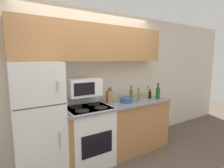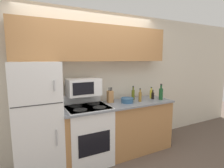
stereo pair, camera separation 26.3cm
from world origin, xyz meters
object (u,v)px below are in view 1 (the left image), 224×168
at_px(refrigerator, 38,123).
at_px(knife_block, 109,97).
at_px(bottle_vinegar, 139,96).
at_px(microwave, 84,87).
at_px(bottle_soy_sauce, 150,95).
at_px(bowl, 126,100).
at_px(bottle_cooking_spray, 148,93).
at_px(bottle_olive_oil, 131,94).
at_px(bottle_wine_green, 158,93).
at_px(stove, 89,135).

distance_m(refrigerator, knife_block, 1.23).
relative_size(knife_block, bottle_vinegar, 1.13).
xyz_separation_m(microwave, bottle_soy_sauce, (1.33, -0.15, -0.24)).
height_order(refrigerator, bowl, refrigerator).
bearing_deg(bottle_vinegar, bowl, 172.57).
relative_size(bottle_vinegar, bottle_cooking_spray, 1.09).
relative_size(bottle_soy_sauce, bottle_vinegar, 0.75).
xyz_separation_m(bottle_soy_sauce, bottle_vinegar, (-0.33, -0.04, 0.02)).
bearing_deg(bottle_vinegar, microwave, 169.19).
xyz_separation_m(bowl, bottle_cooking_spray, (0.62, 0.10, 0.04)).
distance_m(bottle_cooking_spray, bottle_olive_oil, 0.40).
height_order(bottle_wine_green, bottle_vinegar, bottle_wine_green).
distance_m(refrigerator, bottle_soy_sauce, 2.06).
height_order(stove, bottle_cooking_spray, bottle_cooking_spray).
bearing_deg(bottle_olive_oil, bottle_cooking_spray, -6.54).
xyz_separation_m(refrigerator, bottle_olive_oil, (1.69, 0.08, 0.21)).
xyz_separation_m(refrigerator, bottle_cooking_spray, (2.09, 0.03, 0.19)).
distance_m(stove, knife_block, 0.73).
relative_size(bottle_soy_sauce, bottle_cooking_spray, 0.82).
relative_size(refrigerator, bowl, 7.21).
bearing_deg(bottle_wine_green, microwave, 169.99).
xyz_separation_m(knife_block, bowl, (0.26, -0.15, -0.06)).
xyz_separation_m(stove, bottle_soy_sauce, (1.31, -0.02, 0.52)).
height_order(bowl, bottle_cooking_spray, bottle_cooking_spray).
bearing_deg(knife_block, microwave, 178.88).
distance_m(refrigerator, microwave, 0.84).
relative_size(refrigerator, bottle_vinegar, 6.94).
height_order(stove, bottle_vinegar, bottle_vinegar).
height_order(knife_block, bottle_wine_green, bottle_wine_green).
distance_m(knife_block, bottle_olive_oil, 0.49).
distance_m(refrigerator, bottle_olive_oil, 1.70).
distance_m(microwave, bottle_vinegar, 1.04).
relative_size(bowl, bottle_soy_sauce, 1.28).
bearing_deg(bottle_vinegar, bottle_cooking_spray, 19.91).
bearing_deg(refrigerator, bottle_vinegar, -3.41).
xyz_separation_m(microwave, bottle_olive_oil, (0.96, -0.01, -0.21)).
xyz_separation_m(knife_block, bottle_olive_oil, (0.49, -0.00, -0.01)).
bearing_deg(bottle_vinegar, bottle_olive_oil, 99.85).
bearing_deg(refrigerator, stove, -3.04).
relative_size(refrigerator, microwave, 3.15).
bearing_deg(refrigerator, bottle_cooking_spray, 0.84).
bearing_deg(bottle_soy_sauce, bottle_olive_oil, 159.73).
distance_m(bottle_soy_sauce, bottle_olive_oil, 0.39).
relative_size(refrigerator, bottle_olive_oil, 6.41).
height_order(bottle_vinegar, bottle_olive_oil, bottle_olive_oil).
bearing_deg(knife_block, bottle_vinegar, -19.27).
bearing_deg(bottle_soy_sauce, bowl, -178.88).
height_order(bottle_wine_green, bottle_olive_oil, bottle_wine_green).
height_order(bottle_soy_sauce, bottle_olive_oil, bottle_olive_oil).
distance_m(microwave, bowl, 0.80).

